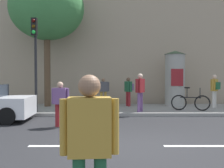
{
  "coord_description": "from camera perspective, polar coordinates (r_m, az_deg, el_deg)",
  "views": [
    {
      "loc": [
        -0.5,
        -6.99,
        1.8
      ],
      "look_at": [
        -0.54,
        2.0,
        1.51
      ],
      "focal_mm": 44.74,
      "sensor_mm": 36.0,
      "label": 1
    }
  ],
  "objects": [
    {
      "name": "ground_plane",
      "position": [
        7.23,
        4.29,
        -12.56
      ],
      "size": [
        80.0,
        80.0,
        0.0
      ],
      "primitive_type": "plane",
      "color": "#232326"
    },
    {
      "name": "sidewalk_curb",
      "position": [
        14.1,
        2.28,
        -5.19
      ],
      "size": [
        36.0,
        4.0,
        0.15
      ],
      "primitive_type": "cube",
      "color": "gray",
      "rests_on": "ground_plane"
    },
    {
      "name": "lane_markings",
      "position": [
        7.23,
        4.29,
        -12.52
      ],
      "size": [
        25.8,
        0.16,
        0.01
      ],
      "color": "silver",
      "rests_on": "ground_plane"
    },
    {
      "name": "building_backdrop",
      "position": [
        19.34,
        1.76,
        12.68
      ],
      "size": [
        36.0,
        5.0,
        10.88
      ],
      "primitive_type": "cube",
      "color": "tan",
      "rests_on": "ground_plane"
    },
    {
      "name": "traffic_light",
      "position": [
        12.74,
        -15.22,
        6.89
      ],
      "size": [
        0.24,
        0.45,
        4.12
      ],
      "color": "black",
      "rests_on": "sidewalk_curb"
    },
    {
      "name": "poster_column",
      "position": [
        15.55,
        12.97,
        1.27
      ],
      "size": [
        1.17,
        1.17,
        2.98
      ],
      "color": "#9E9B93",
      "rests_on": "sidewalk_curb"
    },
    {
      "name": "street_tree",
      "position": [
        15.51,
        -12.92,
        14.74
      ],
      "size": [
        3.9,
        3.9,
        6.81
      ],
      "color": "brown",
      "rests_on": "sidewalk_curb"
    },
    {
      "name": "pedestrian_near_pole",
      "position": [
        9.82,
        -10.28,
        -3.32
      ],
      "size": [
        0.63,
        0.35,
        1.57
      ],
      "color": "maroon",
      "rests_on": "ground_plane"
    },
    {
      "name": "pedestrian_in_light_jacket",
      "position": [
        3.14,
        -4.37,
        -11.22
      ],
      "size": [
        0.65,
        0.41,
        1.8
      ],
      "color": "#1E5938",
      "rests_on": "ground_plane"
    },
    {
      "name": "pedestrian_with_backpack",
      "position": [
        12.6,
        6.01,
        -1.05
      ],
      "size": [
        0.45,
        0.56,
        1.72
      ],
      "color": "#724C84",
      "rests_on": "sidewalk_curb"
    },
    {
      "name": "pedestrian_in_dark_shirt",
      "position": [
        14.98,
        20.5,
        -0.79
      ],
      "size": [
        0.51,
        0.5,
        1.67
      ],
      "color": "silver",
      "rests_on": "sidewalk_curb"
    },
    {
      "name": "pedestrian_with_bag",
      "position": [
        14.82,
        3.67,
        -1.05
      ],
      "size": [
        0.49,
        0.58,
        1.52
      ],
      "color": "maroon",
      "rests_on": "sidewalk_curb"
    },
    {
      "name": "pedestrian_in_red_top",
      "position": [
        15.12,
        -1.53,
        -1.11
      ],
      "size": [
        0.63,
        0.35,
        1.49
      ],
      "color": "#B78C33",
      "rests_on": "sidewalk_curb"
    },
    {
      "name": "bicycle_leaning",
      "position": [
        13.48,
        15.98,
        -3.6
      ],
      "size": [
        1.73,
        0.49,
        1.09
      ],
      "color": "black",
      "rests_on": "sidewalk_curb"
    }
  ]
}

